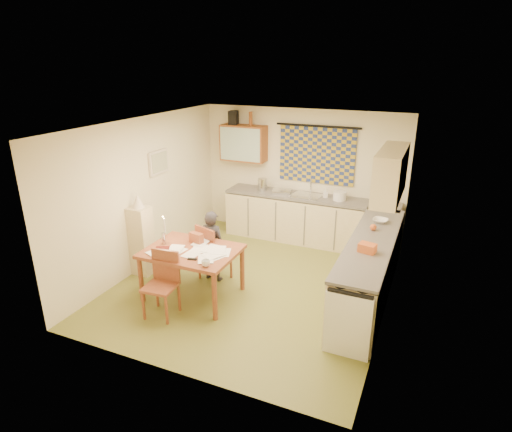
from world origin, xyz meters
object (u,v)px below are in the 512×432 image
at_px(person, 212,246).
at_px(chair_far, 214,262).
at_px(dining_table, 193,273).
at_px(shelf_stand, 142,241).
at_px(counter_back, 309,220).
at_px(counter_right, 369,269).
at_px(stove, 352,314).

bearing_deg(person, chair_far, -137.52).
relative_size(dining_table, person, 1.15).
bearing_deg(chair_far, person, 61.03).
distance_m(person, shelf_stand, 1.19).
height_order(counter_back, shelf_stand, shelf_stand).
height_order(chair_far, shelf_stand, shelf_stand).
relative_size(counter_right, shelf_stand, 2.57).
bearing_deg(counter_back, person, -115.08).
distance_m(stove, shelf_stand, 3.58).
relative_size(counter_back, shelf_stand, 2.88).
height_order(counter_back, stove, counter_back).
xyz_separation_m(stove, chair_far, (-2.37, 0.83, -0.14)).
xyz_separation_m(counter_back, counter_right, (1.41, -1.62, -0.00)).
bearing_deg(chair_far, counter_back, -95.46).
distance_m(chair_far, shelf_stand, 1.24).
bearing_deg(person, dining_table, 88.92).
height_order(counter_back, person, person).
height_order(counter_back, counter_right, same).
bearing_deg(shelf_stand, chair_far, 13.70).
distance_m(dining_table, chair_far, 0.60).
relative_size(counter_back, dining_table, 2.48).
bearing_deg(counter_back, chair_far, -114.87).
distance_m(chair_far, person, 0.29).
distance_m(stove, person, 2.52).
xyz_separation_m(stove, dining_table, (-2.40, 0.24, -0.05)).
relative_size(dining_table, shelf_stand, 1.16).
relative_size(counter_right, chair_far, 3.16).
height_order(chair_far, person, person).
relative_size(person, shelf_stand, 1.01).
xyz_separation_m(person, shelf_stand, (-1.16, -0.27, -0.01)).
bearing_deg(counter_back, stove, -63.96).
xyz_separation_m(stove, person, (-2.38, 0.82, 0.15)).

